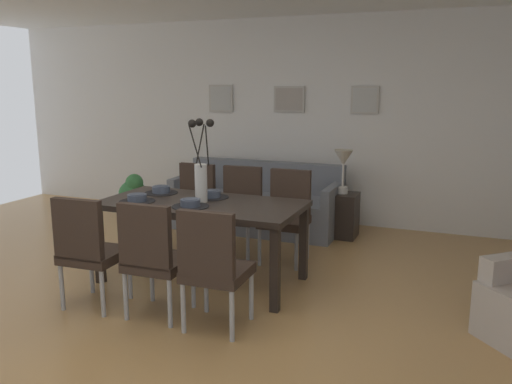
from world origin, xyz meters
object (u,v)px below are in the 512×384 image
at_px(dining_chair_far_left, 154,254).
at_px(framed_picture_left, 221,98).
at_px(dining_chair_near_right, 193,202).
at_px(framed_picture_center, 289,99).
at_px(dining_chair_mid_right, 287,211).
at_px(table_lamp, 343,162).
at_px(centerpiece_vase, 201,171).
at_px(dining_table, 202,210).
at_px(bowl_far_right, 211,193).
at_px(potted_plant, 133,197).
at_px(bowl_far_left, 190,202).
at_px(dining_chair_near_left, 88,247).
at_px(framed_picture_right, 365,100).
at_px(bowl_near_left, 137,197).
at_px(dining_chair_mid_left, 213,264).
at_px(bowl_near_right, 161,189).
at_px(dining_chair_far_right, 239,207).
at_px(side_table, 342,215).
at_px(sofa, 258,206).

height_order(dining_chair_far_left, framed_picture_left, framed_picture_left).
xyz_separation_m(dining_chair_near_right, framed_picture_center, (0.55, 1.61, 1.07)).
bearing_deg(dining_chair_mid_right, table_lamp, 72.26).
xyz_separation_m(centerpiece_vase, framed_picture_left, (-0.97, 2.45, 0.55)).
distance_m(dining_table, bowl_far_right, 0.23).
bearing_deg(potted_plant, bowl_far_left, -43.02).
distance_m(dining_chair_near_left, framed_picture_center, 3.53).
bearing_deg(dining_chair_mid_right, framed_picture_right, 74.57).
distance_m(dining_chair_near_left, bowl_near_left, 0.72).
xyz_separation_m(dining_chair_far_left, table_lamp, (0.83, 2.71, 0.38)).
height_order(bowl_near_left, bowl_far_left, same).
bearing_deg(dining_chair_mid_left, bowl_near_right, 135.55).
bearing_deg(framed_picture_left, dining_chair_near_right, -75.53).
xyz_separation_m(bowl_near_right, framed_picture_center, (0.54, 2.25, 0.80)).
distance_m(dining_chair_near_right, bowl_near_left, 1.07).
bearing_deg(dining_chair_far_right, dining_chair_far_left, -88.94).
bearing_deg(framed_picture_right, potted_plant, -158.41).
bearing_deg(potted_plant, dining_chair_mid_left, -45.06).
relative_size(side_table, framed_picture_center, 1.27).
bearing_deg(bowl_near_left, table_lamp, 56.08).
relative_size(bowl_far_right, framed_picture_right, 0.50).
bearing_deg(table_lamp, dining_table, -114.53).
height_order(dining_chair_mid_left, framed_picture_center, framed_picture_center).
bearing_deg(side_table, bowl_near_left, -123.92).
height_order(centerpiece_vase, side_table, centerpiece_vase).
height_order(dining_chair_mid_left, sofa, dining_chair_mid_left).
distance_m(bowl_far_left, table_lamp, 2.25).
relative_size(dining_chair_mid_left, potted_plant, 1.37).
bearing_deg(bowl_near_left, framed_picture_right, 60.34).
height_order(bowl_far_right, side_table, bowl_far_right).
height_order(dining_chair_mid_right, bowl_near_left, dining_chair_mid_right).
distance_m(bowl_near_left, bowl_near_right, 0.40).
bearing_deg(side_table, sofa, -179.86).
xyz_separation_m(dining_chair_far_left, framed_picture_center, (-0.02, 3.28, 1.07)).
relative_size(bowl_near_right, framed_picture_left, 0.47).
bearing_deg(bowl_far_right, dining_chair_far_right, 90.62).
bearing_deg(dining_chair_near_right, dining_chair_mid_left, -57.23).
bearing_deg(dining_chair_near_left, sofa, 82.72).
height_order(bowl_far_left, bowl_far_right, same).
height_order(bowl_far_right, table_lamp, table_lamp).
bearing_deg(dining_chair_mid_left, bowl_far_left, 129.32).
bearing_deg(dining_chair_mid_left, dining_chair_mid_right, 90.48).
xyz_separation_m(sofa, side_table, (1.06, 0.00, -0.02)).
relative_size(centerpiece_vase, sofa, 0.36).
bearing_deg(bowl_far_left, bowl_near_right, 143.42).
relative_size(dining_chair_near_left, sofa, 0.45).
bearing_deg(centerpiece_vase, sofa, 96.19).
relative_size(dining_chair_mid_right, potted_plant, 1.37).
bearing_deg(potted_plant, dining_chair_near_left, -62.98).
relative_size(dining_chair_far_left, bowl_far_left, 5.41).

